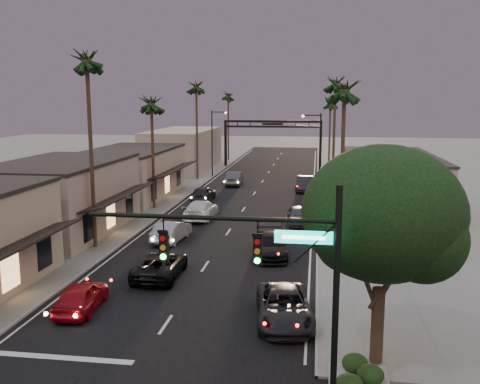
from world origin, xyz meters
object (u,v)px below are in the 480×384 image
(palm_rc, at_px, (331,99))
(curbside_black, at_px, (271,245))
(corner_tree, at_px, (385,219))
(palm_lc, at_px, (151,99))
(palm_ra, at_px, (345,85))
(streetlight_left, at_px, (214,138))
(palm_ld, at_px, (196,84))
(curbside_near, at_px, (284,307))
(palm_rb, at_px, (336,80))
(oncoming_red, at_px, (81,296))
(oncoming_pickup, at_px, (160,265))
(palm_lb, at_px, (86,55))
(traffic_signal, at_px, (278,265))
(arch, at_px, (273,132))
(oncoming_silver, at_px, (171,231))
(streetlight_right, at_px, (317,148))
(palm_far, at_px, (228,94))

(palm_rc, xyz_separation_m, curbside_black, (-4.68, -42.18, -9.71))
(corner_tree, distance_m, palm_lc, 34.09)
(palm_ra, bearing_deg, streetlight_left, 114.54)
(streetlight_left, height_order, palm_rc, palm_rc)
(palm_ld, bearing_deg, curbside_near, -72.19)
(palm_rb, relative_size, oncoming_red, 3.25)
(palm_ld, relative_size, curbside_near, 2.57)
(palm_rc, bearing_deg, oncoming_red, -104.08)
(palm_lc, distance_m, curbside_black, 21.26)
(palm_ld, height_order, oncoming_pickup, palm_ld)
(palm_lb, height_order, palm_rc, palm_lb)
(corner_tree, relative_size, streetlight_left, 0.98)
(traffic_signal, height_order, palm_lb, palm_lb)
(palm_ld, height_order, oncoming_red, palm_ld)
(arch, bearing_deg, traffic_signal, -85.07)
(palm_lb, distance_m, palm_rc, 45.48)
(corner_tree, xyz_separation_m, curbside_near, (-3.98, 3.67, -5.21))
(streetlight_left, relative_size, palm_lb, 0.59)
(palm_rb, height_order, oncoming_silver, palm_rb)
(oncoming_pickup, bearing_deg, streetlight_right, -108.66)
(corner_tree, xyz_separation_m, palm_lb, (-18.08, 14.55, 7.41))
(palm_far, relative_size, curbside_near, 2.38)
(corner_tree, xyz_separation_m, oncoming_red, (-14.14, 3.66, -5.24))
(oncoming_silver, relative_size, curbside_near, 0.85)
(curbside_black, bearing_deg, palm_far, 94.35)
(oncoming_red, relative_size, oncoming_pickup, 0.82)
(arch, height_order, palm_ra, palm_ra)
(palm_lc, xyz_separation_m, oncoming_red, (3.93, -24.90, -9.73))
(palm_rb, distance_m, curbside_black, 25.49)
(traffic_signal, bearing_deg, streetlight_right, 88.28)
(streetlight_left, relative_size, palm_rc, 0.74)
(palm_lb, distance_m, oncoming_red, 17.15)
(palm_ld, relative_size, palm_rb, 1.00)
(traffic_signal, bearing_deg, oncoming_red, 145.54)
(traffic_signal, relative_size, oncoming_silver, 1.81)
(oncoming_pickup, xyz_separation_m, curbside_black, (6.13, 5.21, 0.02))
(traffic_signal, height_order, curbside_black, traffic_signal)
(traffic_signal, xyz_separation_m, palm_ra, (2.91, 20.00, 6.36))
(streetlight_right, bearing_deg, corner_tree, -86.11)
(palm_ld, bearing_deg, palm_rc, 27.62)
(oncoming_red, bearing_deg, traffic_signal, 140.73)
(curbside_near, distance_m, curbside_black, 10.81)
(palm_ld, xyz_separation_m, palm_ra, (17.20, -31.00, -0.97))
(arch, height_order, oncoming_silver, arch)
(palm_far, bearing_deg, palm_rc, -39.64)
(traffic_signal, relative_size, corner_tree, 0.97)
(palm_rb, distance_m, palm_rc, 20.09)
(palm_rb, relative_size, palm_rc, 1.16)
(palm_rc, height_order, oncoming_silver, palm_rc)
(traffic_signal, relative_size, streetlight_left, 0.95)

